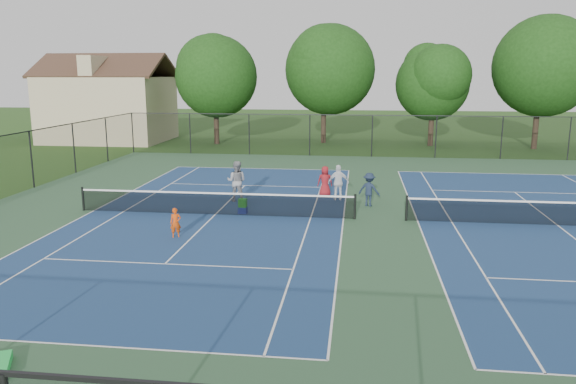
# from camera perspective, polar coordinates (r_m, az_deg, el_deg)

# --- Properties ---
(ground) EXTENTS (140.00, 140.00, 0.00)m
(ground) POSITION_cam_1_polar(r_m,az_deg,el_deg) (23.55, 9.34, -2.83)
(ground) COLOR #234716
(ground) RESTS_ON ground
(court_pad) EXTENTS (36.00, 36.00, 0.01)m
(court_pad) POSITION_cam_1_polar(r_m,az_deg,el_deg) (23.55, 9.35, -2.82)
(court_pad) COLOR #305637
(court_pad) RESTS_ON ground
(tennis_court_left) EXTENTS (12.00, 23.83, 1.07)m
(tennis_court_left) POSITION_cam_1_polar(r_m,az_deg,el_deg) (24.26, -7.41, -2.09)
(tennis_court_left) COLOR navy
(tennis_court_left) RESTS_ON ground
(tennis_court_right) EXTENTS (12.00, 23.83, 1.07)m
(tennis_court_right) POSITION_cam_1_polar(r_m,az_deg,el_deg) (24.83, 25.73, -2.88)
(tennis_court_right) COLOR navy
(tennis_court_right) RESTS_ON ground
(perimeter_fence) EXTENTS (36.08, 36.08, 3.02)m
(perimeter_fence) POSITION_cam_1_polar(r_m,az_deg,el_deg) (23.19, 9.48, 1.00)
(perimeter_fence) COLOR black
(perimeter_fence) RESTS_ON ground
(tree_back_a) EXTENTS (6.80, 6.80, 9.15)m
(tree_back_a) POSITION_cam_1_polar(r_m,az_deg,el_deg) (48.27, -7.42, 12.01)
(tree_back_a) COLOR #2D2116
(tree_back_a) RESTS_ON ground
(tree_back_b) EXTENTS (7.60, 7.60, 10.03)m
(tree_back_b) POSITION_cam_1_polar(r_m,az_deg,el_deg) (48.85, 3.70, 12.73)
(tree_back_b) COLOR #2D2116
(tree_back_b) RESTS_ON ground
(tree_back_c) EXTENTS (6.00, 6.00, 8.40)m
(tree_back_c) POSITION_cam_1_polar(r_m,az_deg,el_deg) (48.14, 14.57, 11.07)
(tree_back_c) COLOR #2D2116
(tree_back_c) RESTS_ON ground
(tree_back_d) EXTENTS (7.80, 7.80, 10.37)m
(tree_back_d) POSITION_cam_1_polar(r_m,az_deg,el_deg) (48.82, 24.36, 11.99)
(tree_back_d) COLOR #2D2116
(tree_back_d) RESTS_ON ground
(clapboard_house) EXTENTS (10.80, 8.10, 7.65)m
(clapboard_house) POSITION_cam_1_polar(r_m,az_deg,el_deg) (52.66, -17.77, 8.33)
(clapboard_house) COLOR tan
(clapboard_house) RESTS_ON ground
(child_player) EXTENTS (0.47, 0.40, 1.10)m
(child_player) POSITION_cam_1_polar(r_m,az_deg,el_deg) (21.12, -11.35, -3.08)
(child_player) COLOR #D6460E
(child_player) RESTS_ON ground
(instructor) EXTENTS (0.97, 0.78, 1.92)m
(instructor) POSITION_cam_1_polar(r_m,az_deg,el_deg) (26.56, -5.25, 1.10)
(instructor) COLOR gray
(instructor) RESTS_ON ground
(bystander_a) EXTENTS (1.04, 0.53, 1.70)m
(bystander_a) POSITION_cam_1_polar(r_m,az_deg,el_deg) (26.79, 5.15, 0.96)
(bystander_a) COLOR white
(bystander_a) RESTS_ON ground
(bystander_b) EXTENTS (1.13, 0.86, 1.54)m
(bystander_b) POSITION_cam_1_polar(r_m,az_deg,el_deg) (25.75, 8.24, 0.25)
(bystander_b) COLOR #1A2539
(bystander_b) RESTS_ON ground
(bystander_c) EXTENTS (0.80, 0.59, 1.50)m
(bystander_c) POSITION_cam_1_polar(r_m,az_deg,el_deg) (27.60, 3.78, 1.10)
(bystander_c) COLOR maroon
(bystander_c) RESTS_ON ground
(ball_crate) EXTENTS (0.38, 0.35, 0.28)m
(ball_crate) POSITION_cam_1_polar(r_m,az_deg,el_deg) (24.37, -4.62, -1.85)
(ball_crate) COLOR #162A9A
(ball_crate) RESTS_ON ground
(ball_hopper) EXTENTS (0.35, 0.30, 0.36)m
(ball_hopper) POSITION_cam_1_polar(r_m,az_deg,el_deg) (24.30, -4.63, -1.11)
(ball_hopper) COLOR #1D9E1C
(ball_hopper) RESTS_ON ball_crate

